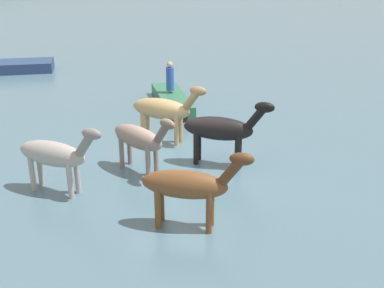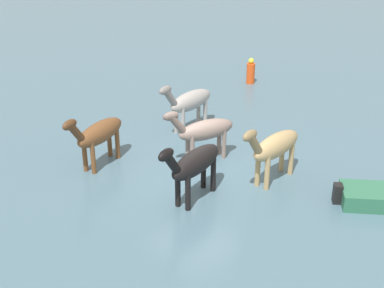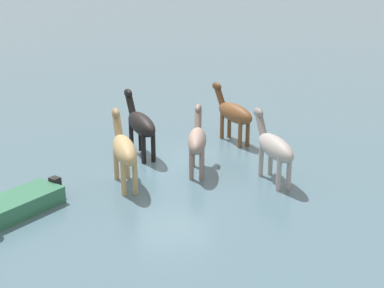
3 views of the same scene
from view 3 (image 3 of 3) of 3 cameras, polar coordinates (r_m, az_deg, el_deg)
name	(u,v)px [view 3 (image 3 of 3)]	position (r m, az deg, el deg)	size (l,w,h in m)	color
ground_plane	(171,163)	(17.88, -2.17, -2.01)	(169.58, 169.58, 0.00)	#476675
horse_dun_straggler	(124,149)	(15.90, -7.14, -0.54)	(0.91, 2.64, 2.04)	tan
horse_lead	(141,124)	(18.26, -5.41, 2.13)	(1.17, 2.64, 2.06)	black
horse_mid_herd	(234,113)	(19.69, 4.37, 3.27)	(1.29, 2.51, 1.98)	brown
horse_pinto_flank	(274,147)	(16.25, 8.59, -0.31)	(0.92, 2.56, 1.98)	#9E9993
horse_chestnut_trailing	(197,140)	(16.82, 0.55, 0.42)	(0.90, 2.45, 1.89)	gray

